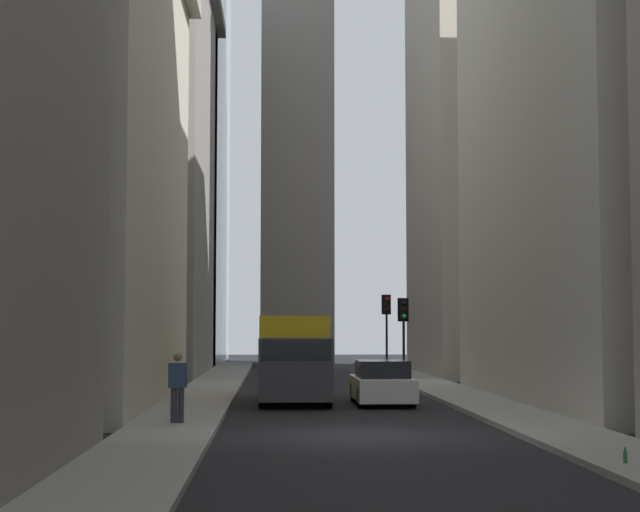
% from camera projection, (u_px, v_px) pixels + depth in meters
% --- Properties ---
extents(ground_plane, '(135.00, 135.00, 0.00)m').
position_uv_depth(ground_plane, '(363.00, 434.00, 23.14)').
color(ground_plane, black).
extents(sidewalk_right, '(90.00, 2.20, 0.14)m').
position_uv_depth(sidewalk_right, '(167.00, 432.00, 22.94)').
color(sidewalk_right, gray).
rests_on(sidewalk_right, ground_plane).
extents(sidewalk_left, '(90.00, 2.20, 0.14)m').
position_uv_depth(sidewalk_left, '(555.00, 430.00, 23.35)').
color(sidewalk_left, gray).
rests_on(sidewalk_left, ground_plane).
extents(building_left_far, '(12.15, 10.50, 32.59)m').
position_uv_depth(building_left_far, '(515.00, 64.00, 52.72)').
color(building_left_far, '#A8A091').
rests_on(building_left_far, ground_plane).
extents(building_right_midfar, '(16.89, 10.50, 18.63)m').
position_uv_depth(building_right_midfar, '(11.00, 115.00, 32.32)').
color(building_right_midfar, beige).
rests_on(building_right_midfar, ground_plane).
extents(building_right_far, '(17.24, 10.50, 23.57)m').
position_uv_depth(building_right_far, '(113.00, 151.00, 53.03)').
color(building_right_far, gray).
rests_on(building_right_far, ground_plane).
extents(church_spire, '(5.19, 5.19, 39.29)m').
position_uv_depth(church_spire, '(297.00, 57.00, 67.03)').
color(church_spire, gray).
rests_on(church_spire, ground_plane).
extents(delivery_truck, '(6.46, 2.25, 2.84)m').
position_uv_depth(delivery_truck, '(294.00, 358.00, 32.99)').
color(delivery_truck, yellow).
rests_on(delivery_truck, ground_plane).
extents(sedan_white, '(4.30, 1.78, 1.42)m').
position_uv_depth(sedan_white, '(382.00, 384.00, 32.02)').
color(sedan_white, silver).
rests_on(sedan_white, ground_plane).
extents(traffic_light_midblock, '(0.43, 0.52, 3.70)m').
position_uv_depth(traffic_light_midblock, '(404.00, 319.00, 46.66)').
color(traffic_light_midblock, black).
rests_on(traffic_light_midblock, sidewalk_left).
extents(traffic_light_far_junction, '(0.43, 0.52, 4.14)m').
position_uv_depth(traffic_light_far_junction, '(387.00, 314.00, 55.21)').
color(traffic_light_far_junction, black).
rests_on(traffic_light_far_junction, sidewalk_left).
extents(pedestrian, '(0.26, 0.44, 1.71)m').
position_uv_depth(pedestrian, '(178.00, 384.00, 24.57)').
color(pedestrian, '#33333D').
rests_on(pedestrian, sidewalk_right).
extents(discarded_bottle, '(0.07, 0.07, 0.27)m').
position_uv_depth(discarded_bottle, '(625.00, 457.00, 17.20)').
color(discarded_bottle, '#236033').
rests_on(discarded_bottle, sidewalk_left).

